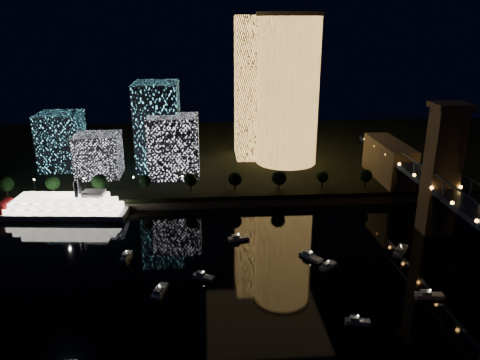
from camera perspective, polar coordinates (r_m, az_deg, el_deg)
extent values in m
plane|color=black|center=(136.86, 6.19, -15.90)|extent=(520.00, 520.00, 0.00)
cube|color=black|center=(281.55, 0.51, 3.35)|extent=(420.00, 160.00, 5.00)
cube|color=#6B5E4C|center=(208.15, 2.26, -2.66)|extent=(420.00, 6.00, 3.00)
cylinder|color=#FEB351|center=(247.68, 5.85, 10.56)|extent=(32.00, 32.00, 74.92)
cylinder|color=#6B5E4C|center=(245.17, 6.16, 19.49)|extent=(34.00, 34.00, 2.00)
cube|color=#FEB351|center=(258.51, 2.13, 11.06)|extent=(23.74, 23.74, 75.54)
cube|color=white|center=(230.51, -8.06, 4.11)|extent=(24.11, 20.40, 29.67)
cube|color=#5AD6F6|center=(245.43, -9.97, 6.59)|extent=(21.84, 28.39, 43.68)
cube|color=white|center=(239.15, -16.85, 2.92)|extent=(20.88, 18.98, 20.88)
cube|color=#5AD6F6|center=(257.67, -20.90, 4.51)|extent=(20.54, 22.59, 28.75)
cube|color=#6B5E4C|center=(190.36, 23.33, 0.86)|extent=(11.00, 9.00, 48.00)
cube|color=#6B5E4C|center=(184.86, 24.33, 8.25)|extent=(13.00, 11.00, 2.00)
cube|color=#6B5E4C|center=(237.22, 17.61, 1.73)|extent=(12.00, 40.00, 23.00)
cube|color=navy|center=(177.11, 23.78, -1.34)|extent=(0.50, 0.50, 7.00)
cube|color=navy|center=(197.41, 20.67, 1.05)|extent=(0.50, 0.50, 7.00)
sphere|color=#FD9937|center=(184.92, 22.33, -0.88)|extent=(1.20, 1.20, 1.20)
sphere|color=#FD9937|center=(224.07, 17.41, 2.98)|extent=(1.20, 1.20, 1.20)
cube|color=silver|center=(209.03, -20.50, -3.87)|extent=(52.04, 16.23, 2.56)
cube|color=white|center=(208.15, -20.58, -3.25)|extent=(47.70, 14.79, 2.35)
cube|color=white|center=(207.32, -20.65, -2.65)|extent=(43.35, 13.35, 2.35)
cube|color=white|center=(206.52, -20.73, -2.04)|extent=(36.88, 11.72, 2.35)
cube|color=silver|center=(201.48, -17.41, -1.57)|extent=(9.07, 7.13, 1.92)
cylinder|color=black|center=(200.93, -19.39, -1.12)|extent=(1.49, 1.49, 6.40)
cylinder|color=black|center=(204.70, -18.99, -0.72)|extent=(1.49, 1.49, 6.40)
cylinder|color=maroon|center=(218.97, -26.82, -3.19)|extent=(8.29, 10.23, 7.47)
cube|color=silver|center=(165.13, 8.62, -9.24)|extent=(7.40, 8.67, 1.20)
cube|color=silver|center=(165.37, 8.29, -8.75)|extent=(3.63, 3.80, 1.00)
sphere|color=white|center=(164.21, 8.65, -8.62)|extent=(0.36, 0.36, 0.36)
cube|color=silver|center=(153.20, 22.09, -12.94)|extent=(8.35, 3.38, 1.20)
cube|color=silver|center=(152.22, 21.70, -12.62)|extent=(3.04, 2.38, 1.00)
sphere|color=white|center=(152.20, 22.19, -12.29)|extent=(0.36, 0.36, 0.36)
cube|color=silver|center=(135.83, 14.14, -16.42)|extent=(6.84, 3.20, 1.20)
cube|color=silver|center=(135.06, 13.75, -16.05)|extent=(2.56, 2.08, 1.00)
sphere|color=white|center=(134.70, 14.21, -15.73)|extent=(0.36, 0.36, 0.36)
cube|color=silver|center=(168.42, -13.67, -9.00)|extent=(3.70, 7.38, 1.20)
cube|color=silver|center=(167.05, -13.83, -8.83)|extent=(2.32, 2.81, 1.00)
sphere|color=white|center=(167.51, -13.72, -8.40)|extent=(0.36, 0.36, 0.36)
cube|color=silver|center=(146.65, -9.77, -13.20)|extent=(4.72, 8.86, 1.20)
cube|color=silver|center=(145.06, -9.96, -13.09)|extent=(2.86, 3.41, 1.00)
sphere|color=white|center=(145.60, -9.81, -12.54)|extent=(0.36, 0.36, 0.36)
cube|color=silver|center=(175.96, -0.18, -7.16)|extent=(7.91, 4.08, 1.20)
cube|color=silver|center=(175.18, -0.54, -6.88)|extent=(3.02, 2.52, 1.00)
sphere|color=white|center=(175.09, -0.19, -6.57)|extent=(0.36, 0.36, 0.36)
cube|color=silver|center=(160.39, 10.69, -10.27)|extent=(6.81, 6.15, 1.20)
cube|color=silver|center=(159.11, 10.48, -10.05)|extent=(3.04, 2.95, 1.00)
sphere|color=white|center=(159.44, 10.73, -9.64)|extent=(0.36, 0.36, 0.36)
cube|color=silver|center=(152.01, -4.48, -11.72)|extent=(7.37, 5.49, 1.20)
cube|color=silver|center=(151.92, -4.85, -11.27)|extent=(3.10, 2.85, 1.00)
sphere|color=white|center=(151.00, -4.50, -11.06)|extent=(0.36, 0.36, 0.36)
cube|color=silver|center=(176.74, 18.97, -8.15)|extent=(8.22, 9.63, 1.20)
cube|color=silver|center=(174.98, 18.90, -8.02)|extent=(4.03, 4.22, 1.00)
sphere|color=white|center=(175.88, 19.04, -7.56)|extent=(0.36, 0.36, 0.36)
cylinder|color=black|center=(228.15, -26.54, -1.28)|extent=(0.70, 0.70, 4.00)
sphere|color=black|center=(227.09, -26.67, -0.45)|extent=(6.84, 6.84, 6.84)
cylinder|color=black|center=(221.24, -21.76, -1.20)|extent=(0.70, 0.70, 4.00)
sphere|color=black|center=(220.14, -21.87, -0.34)|extent=(6.31, 6.31, 6.31)
cylinder|color=black|center=(215.96, -16.70, -1.10)|extent=(0.70, 0.70, 4.00)
sphere|color=black|center=(214.84, -16.78, -0.23)|extent=(6.82, 6.82, 6.82)
cylinder|color=black|center=(212.44, -11.43, -0.99)|extent=(0.70, 0.70, 4.00)
sphere|color=black|center=(211.30, -11.49, -0.10)|extent=(5.34, 5.34, 5.34)
cylinder|color=black|center=(210.77, -6.03, -0.87)|extent=(0.70, 0.70, 4.00)
sphere|color=black|center=(209.62, -6.06, 0.03)|extent=(5.89, 5.89, 5.89)
cylinder|color=black|center=(210.99, -0.60, -0.75)|extent=(0.70, 0.70, 4.00)
sphere|color=black|center=(209.84, -0.60, 0.16)|extent=(6.34, 6.34, 6.34)
cylinder|color=black|center=(213.09, 4.78, -0.61)|extent=(0.70, 0.70, 4.00)
sphere|color=black|center=(211.96, 4.80, 0.28)|extent=(6.75, 6.75, 6.75)
cylinder|color=black|center=(217.03, 10.00, -0.48)|extent=(0.70, 0.70, 4.00)
sphere|color=black|center=(215.91, 10.05, 0.40)|extent=(5.23, 5.23, 5.23)
cylinder|color=black|center=(222.69, 15.00, -0.34)|extent=(0.70, 0.70, 4.00)
sphere|color=black|center=(221.61, 15.08, 0.51)|extent=(5.90, 5.90, 5.90)
cylinder|color=black|center=(229.67, -23.72, -0.61)|extent=(0.24, 0.24, 5.00)
sphere|color=#FFCC7F|center=(228.83, -23.82, 0.05)|extent=(0.70, 0.70, 0.70)
cylinder|color=black|center=(223.19, -18.40, -0.50)|extent=(0.24, 0.24, 5.00)
sphere|color=#FFCC7F|center=(222.32, -18.48, 0.18)|extent=(0.70, 0.70, 0.70)
cylinder|color=black|center=(218.74, -12.81, -0.37)|extent=(0.24, 0.24, 5.00)
sphere|color=#FFCC7F|center=(217.85, -12.87, 0.32)|extent=(0.70, 0.70, 0.70)
cylinder|color=black|center=(216.44, -7.05, -0.24)|extent=(0.24, 0.24, 5.00)
sphere|color=#FFCC7F|center=(215.55, -7.08, 0.46)|extent=(0.70, 0.70, 0.70)
cylinder|color=black|center=(216.37, -1.23, -0.10)|extent=(0.24, 0.24, 5.00)
sphere|color=#FFCC7F|center=(215.48, -1.23, 0.60)|extent=(0.70, 0.70, 0.70)
cylinder|color=black|center=(218.53, 4.54, 0.04)|extent=(0.24, 0.24, 5.00)
sphere|color=#FFCC7F|center=(217.64, 4.56, 0.73)|extent=(0.70, 0.70, 0.70)
cylinder|color=black|center=(222.84, 10.15, 0.17)|extent=(0.24, 0.24, 5.00)
sphere|color=#FFCC7F|center=(221.98, 10.19, 0.85)|extent=(0.70, 0.70, 0.70)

